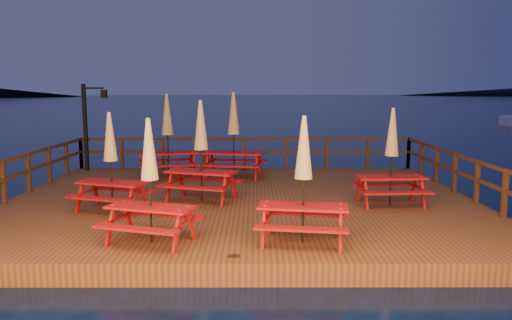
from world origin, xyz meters
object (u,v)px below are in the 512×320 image
Objects in this scene: lamp_post at (89,119)px; picnic_table_0 at (111,160)px; picnic_table_2 at (392,155)px; picnic_table_1 at (303,178)px.

lamp_post reaches higher than picnic_table_0.
picnic_table_2 is (6.64, 0.60, 0.04)m from picnic_table_0.
picnic_table_2 reaches higher than picnic_table_1.
lamp_post is 1.26× the size of picnic_table_2.
picnic_table_0 is 4.85m from picnic_table_1.
picnic_table_1 is at bearing -11.31° from picnic_table_0.
lamp_post is 6.48m from picnic_table_0.
picnic_table_0 is 0.97× the size of picnic_table_2.
lamp_post is 10.56m from picnic_table_2.
lamp_post is at bearing 130.70° from picnic_table_0.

